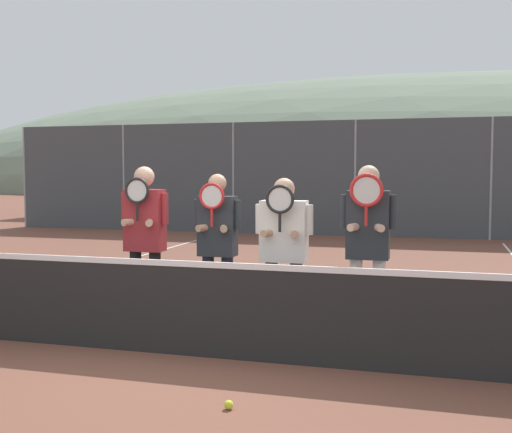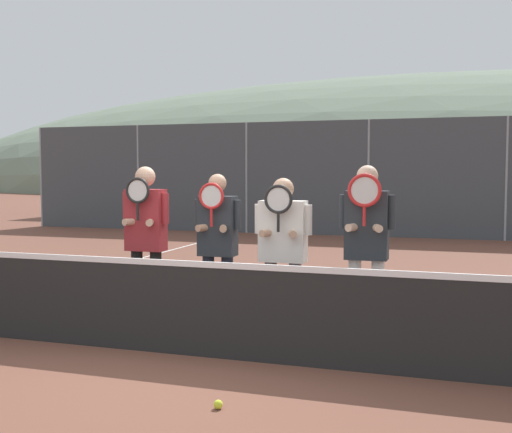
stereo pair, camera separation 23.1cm
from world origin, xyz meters
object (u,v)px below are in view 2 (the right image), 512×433
object	(u,v)px
car_far_left	(214,197)
car_left_of_center	(386,200)
player_rightmost	(366,239)
tennis_ball_on_court	(218,404)
player_center_left	(217,239)
player_leftmost	(146,232)
player_center_right	(283,242)

from	to	relation	value
car_far_left	car_left_of_center	distance (m)	5.47
player_rightmost	tennis_ball_on_court	distance (m)	2.47
player_center_left	player_rightmost	distance (m)	1.65
car_left_of_center	player_leftmost	bearing A→B (deg)	-94.72
player_center_right	car_far_left	distance (m)	14.19
player_leftmost	car_far_left	distance (m)	13.62
player_center_right	player_rightmost	size ratio (longest dim) A/B	0.93
car_far_left	tennis_ball_on_court	bearing A→B (deg)	-68.05
player_leftmost	player_rightmost	xyz separation A→B (m)	(2.46, 0.01, 0.00)
player_center_left	player_leftmost	bearing A→B (deg)	-172.03
player_leftmost	player_center_right	world-z (taller)	player_leftmost
player_center_right	tennis_ball_on_court	world-z (taller)	player_center_right
player_center_right	tennis_ball_on_court	distance (m)	2.33
player_rightmost	car_far_left	world-z (taller)	car_far_left
player_leftmost	player_center_left	world-z (taller)	player_leftmost
tennis_ball_on_court	car_far_left	bearing A→B (deg)	111.95
player_leftmost	player_center_left	size ratio (longest dim) A/B	1.05
player_rightmost	car_far_left	size ratio (longest dim) A/B	0.38
player_leftmost	tennis_ball_on_court	distance (m)	2.88
player_center_right	tennis_ball_on_court	xyz separation A→B (m)	(0.10, -2.11, -0.98)
car_left_of_center	player_rightmost	bearing A→B (deg)	-84.14
player_center_left	tennis_ball_on_court	size ratio (longest dim) A/B	25.36
player_center_left	tennis_ball_on_court	distance (m)	2.56
player_center_right	player_rightmost	world-z (taller)	player_rightmost
player_center_left	car_left_of_center	distance (m)	13.17
car_left_of_center	tennis_ball_on_court	world-z (taller)	car_left_of_center
tennis_ball_on_court	car_left_of_center	bearing A→B (deg)	92.20
player_center_left	player_center_right	size ratio (longest dim) A/B	1.02
player_center_right	car_left_of_center	bearing A→B (deg)	92.11
player_rightmost	player_leftmost	bearing A→B (deg)	-179.82
player_rightmost	car_left_of_center	xyz separation A→B (m)	(-1.36, 13.28, -0.19)
player_leftmost	player_center_right	size ratio (longest dim) A/B	1.07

